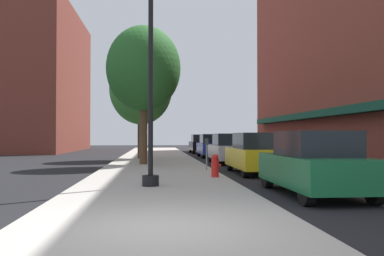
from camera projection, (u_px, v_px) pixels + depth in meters
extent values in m
plane|color=black|center=(224.00, 162.00, 24.74)|extent=(90.00, 90.00, 0.00)
cube|color=#A8A399|center=(156.00, 160.00, 25.38)|extent=(4.80, 50.00, 0.12)
cube|color=brown|center=(367.00, 10.00, 29.90)|extent=(6.00, 40.00, 21.13)
cube|color=#144C38|center=(322.00, 114.00, 29.46)|extent=(0.90, 34.00, 0.50)
cube|color=brown|center=(47.00, 82.00, 42.46)|extent=(6.00, 18.00, 14.04)
cube|color=#144C38|center=(12.00, 120.00, 42.08)|extent=(0.90, 15.30, 0.50)
cylinder|color=black|center=(150.00, 181.00, 11.82)|extent=(0.48, 0.48, 0.30)
cylinder|color=black|center=(151.00, 84.00, 11.88)|extent=(0.14, 0.14, 5.20)
cylinder|color=red|center=(215.00, 168.00, 14.36)|extent=(0.26, 0.26, 0.62)
sphere|color=red|center=(215.00, 158.00, 14.36)|extent=(0.24, 0.24, 0.24)
cylinder|color=red|center=(219.00, 165.00, 14.37)|extent=(0.12, 0.10, 0.10)
cylinder|color=slate|center=(207.00, 157.00, 17.26)|extent=(0.06, 0.06, 1.05)
cube|color=#33383D|center=(207.00, 142.00, 17.27)|extent=(0.14, 0.09, 0.26)
cylinder|color=#422D1E|center=(141.00, 135.00, 26.32)|extent=(0.40, 0.40, 2.92)
ellipsoid|color=#387F33|center=(141.00, 89.00, 26.38)|extent=(3.94, 3.94, 4.53)
cylinder|color=#4C3823|center=(143.00, 130.00, 20.99)|extent=(0.40, 0.40, 3.42)
ellipsoid|color=#235B23|center=(144.00, 68.00, 21.05)|extent=(3.73, 3.73, 4.29)
cylinder|color=black|center=(267.00, 177.00, 12.33)|extent=(0.22, 0.64, 0.64)
cylinder|color=black|center=(319.00, 177.00, 12.47)|extent=(0.22, 0.64, 0.64)
cylinder|color=black|center=(307.00, 191.00, 9.14)|extent=(0.22, 0.64, 0.64)
cylinder|color=black|center=(375.00, 191.00, 9.28)|extent=(0.22, 0.64, 0.64)
cube|color=#196638|center=(313.00, 170.00, 10.81)|extent=(1.80, 4.30, 0.76)
cube|color=black|center=(316.00, 143.00, 10.67)|extent=(1.56, 2.20, 0.64)
cylinder|color=black|center=(230.00, 163.00, 18.48)|extent=(0.22, 0.64, 0.64)
cylinder|color=black|center=(264.00, 163.00, 18.62)|extent=(0.22, 0.64, 0.64)
cylinder|color=black|center=(245.00, 169.00, 15.29)|extent=(0.22, 0.64, 0.64)
cylinder|color=black|center=(287.00, 169.00, 15.43)|extent=(0.22, 0.64, 0.64)
cube|color=gold|center=(256.00, 158.00, 16.96)|extent=(1.80, 4.30, 0.76)
cube|color=black|center=(257.00, 141.00, 16.83)|extent=(1.56, 2.20, 0.64)
cylinder|color=black|center=(211.00, 156.00, 24.68)|extent=(0.22, 0.64, 0.64)
cylinder|color=black|center=(237.00, 156.00, 24.82)|extent=(0.22, 0.64, 0.64)
cylinder|color=black|center=(219.00, 160.00, 21.49)|extent=(0.22, 0.64, 0.64)
cylinder|color=black|center=(249.00, 159.00, 21.63)|extent=(0.22, 0.64, 0.64)
cube|color=#B2B2BA|center=(229.00, 152.00, 23.16)|extent=(1.80, 4.30, 0.76)
cube|color=black|center=(229.00, 139.00, 23.02)|extent=(1.56, 2.20, 0.64)
cylinder|color=black|center=(199.00, 152.00, 31.49)|extent=(0.22, 0.64, 0.64)
cylinder|color=black|center=(219.00, 152.00, 31.63)|extent=(0.22, 0.64, 0.64)
cylinder|color=black|center=(204.00, 154.00, 28.30)|extent=(0.22, 0.64, 0.64)
cylinder|color=black|center=(226.00, 154.00, 28.44)|extent=(0.22, 0.64, 0.64)
cube|color=#1E389E|center=(212.00, 148.00, 29.97)|extent=(1.80, 4.30, 0.76)
cube|color=black|center=(212.00, 139.00, 29.83)|extent=(1.56, 2.20, 0.64)
cylinder|color=black|center=(190.00, 149.00, 38.77)|extent=(0.22, 0.64, 0.64)
cylinder|color=black|center=(207.00, 149.00, 38.91)|extent=(0.22, 0.64, 0.64)
cylinder|color=black|center=(194.00, 150.00, 35.58)|extent=(0.22, 0.64, 0.64)
cylinder|color=black|center=(212.00, 150.00, 35.72)|extent=(0.22, 0.64, 0.64)
cube|color=black|center=(201.00, 146.00, 37.25)|extent=(1.80, 4.30, 0.76)
cube|color=black|center=(201.00, 138.00, 37.11)|extent=(1.56, 2.20, 0.64)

